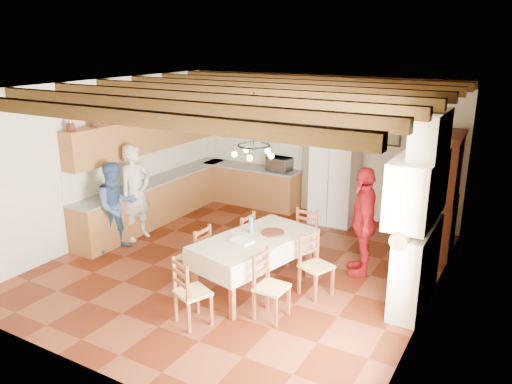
{
  "coord_description": "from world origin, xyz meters",
  "views": [
    {
      "loc": [
        4.05,
        -6.6,
        3.71
      ],
      "look_at": [
        0.1,
        0.3,
        1.25
      ],
      "focal_mm": 35.0,
      "sensor_mm": 36.0,
      "label": 1
    }
  ],
  "objects_px": {
    "chair_right_near": "(272,286)",
    "chair_end_far": "(302,239)",
    "microwave": "(279,164)",
    "dining_table": "(254,243)",
    "refrigerator": "(335,182)",
    "person_man": "(136,193)",
    "hutch": "(443,194)",
    "chair_end_near": "(193,291)",
    "chair_right_far": "(316,265)",
    "chair_left_far": "(240,240)",
    "chair_left_near": "(195,254)",
    "person_woman_blue": "(116,207)",
    "person_woman_red": "(363,221)"
  },
  "relations": [
    {
      "from": "dining_table",
      "to": "microwave",
      "type": "relative_size",
      "value": 3.97
    },
    {
      "from": "dining_table",
      "to": "chair_right_near",
      "type": "relative_size",
      "value": 2.19
    },
    {
      "from": "dining_table",
      "to": "microwave",
      "type": "distance_m",
      "value": 3.81
    },
    {
      "from": "chair_right_far",
      "to": "person_woman_blue",
      "type": "height_order",
      "value": "person_woman_blue"
    },
    {
      "from": "refrigerator",
      "to": "chair_right_near",
      "type": "xyz_separation_m",
      "value": [
        0.65,
        -3.98,
        -0.39
      ]
    },
    {
      "from": "person_woman_blue",
      "to": "chair_right_far",
      "type": "bearing_deg",
      "value": -68.12
    },
    {
      "from": "refrigerator",
      "to": "dining_table",
      "type": "distance_m",
      "value": 3.36
    },
    {
      "from": "person_man",
      "to": "hutch",
      "type": "bearing_deg",
      "value": -59.46
    },
    {
      "from": "chair_left_far",
      "to": "microwave",
      "type": "bearing_deg",
      "value": -162.77
    },
    {
      "from": "microwave",
      "to": "dining_table",
      "type": "bearing_deg",
      "value": -62.58
    },
    {
      "from": "hutch",
      "to": "chair_end_far",
      "type": "xyz_separation_m",
      "value": [
        -1.89,
        -1.76,
        -0.6
      ]
    },
    {
      "from": "refrigerator",
      "to": "chair_left_near",
      "type": "bearing_deg",
      "value": -104.65
    },
    {
      "from": "refrigerator",
      "to": "chair_end_near",
      "type": "xyz_separation_m",
      "value": [
        -0.2,
        -4.62,
        -0.39
      ]
    },
    {
      "from": "chair_end_far",
      "to": "refrigerator",
      "type": "bearing_deg",
      "value": 100.3
    },
    {
      "from": "chair_end_far",
      "to": "microwave",
      "type": "relative_size",
      "value": 1.81
    },
    {
      "from": "refrigerator",
      "to": "microwave",
      "type": "distance_m",
      "value": 1.4
    },
    {
      "from": "hutch",
      "to": "chair_left_far",
      "type": "height_order",
      "value": "hutch"
    },
    {
      "from": "refrigerator",
      "to": "chair_right_near",
      "type": "bearing_deg",
      "value": -81.74
    },
    {
      "from": "chair_left_far",
      "to": "chair_end_far",
      "type": "bearing_deg",
      "value": 124.04
    },
    {
      "from": "chair_end_far",
      "to": "person_woman_red",
      "type": "xyz_separation_m",
      "value": [
        0.96,
        0.24,
        0.42
      ]
    },
    {
      "from": "chair_left_near",
      "to": "chair_end_far",
      "type": "xyz_separation_m",
      "value": [
        1.19,
        1.41,
        0.0
      ]
    },
    {
      "from": "person_man",
      "to": "person_woman_red",
      "type": "relative_size",
      "value": 1.02
    },
    {
      "from": "chair_right_near",
      "to": "chair_right_far",
      "type": "xyz_separation_m",
      "value": [
        0.27,
        0.91,
        0.0
      ]
    },
    {
      "from": "chair_left_far",
      "to": "hutch",
      "type": "bearing_deg",
      "value": 132.05
    },
    {
      "from": "chair_left_far",
      "to": "person_woman_red",
      "type": "height_order",
      "value": "person_woman_red"
    },
    {
      "from": "chair_left_near",
      "to": "chair_end_near",
      "type": "bearing_deg",
      "value": 37.69
    },
    {
      "from": "dining_table",
      "to": "person_woman_blue",
      "type": "height_order",
      "value": "person_woman_blue"
    },
    {
      "from": "dining_table",
      "to": "refrigerator",
      "type": "bearing_deg",
      "value": 90.28
    },
    {
      "from": "hutch",
      "to": "chair_left_far",
      "type": "distance_m",
      "value": 3.67
    },
    {
      "from": "chair_right_far",
      "to": "refrigerator",
      "type": "bearing_deg",
      "value": 38.5
    },
    {
      "from": "chair_end_near",
      "to": "microwave",
      "type": "distance_m",
      "value": 4.97
    },
    {
      "from": "hutch",
      "to": "chair_end_near",
      "type": "height_order",
      "value": "hutch"
    },
    {
      "from": "dining_table",
      "to": "chair_right_near",
      "type": "xyz_separation_m",
      "value": [
        0.64,
        -0.62,
        -0.28
      ]
    },
    {
      "from": "refrigerator",
      "to": "dining_table",
      "type": "bearing_deg",
      "value": -90.79
    },
    {
      "from": "hutch",
      "to": "chair_right_near",
      "type": "xyz_separation_m",
      "value": [
        -1.55,
        -3.5,
        -0.6
      ]
    },
    {
      "from": "chair_right_near",
      "to": "chair_end_far",
      "type": "distance_m",
      "value": 1.77
    },
    {
      "from": "person_man",
      "to": "microwave",
      "type": "xyz_separation_m",
      "value": [
        1.56,
        2.88,
        0.13
      ]
    },
    {
      "from": "chair_end_near",
      "to": "chair_end_far",
      "type": "bearing_deg",
      "value": -78.13
    },
    {
      "from": "person_man",
      "to": "person_woman_blue",
      "type": "distance_m",
      "value": 0.58
    },
    {
      "from": "chair_right_near",
      "to": "chair_right_far",
      "type": "height_order",
      "value": "same"
    },
    {
      "from": "chair_end_far",
      "to": "person_man",
      "type": "bearing_deg",
      "value": -169.27
    },
    {
      "from": "chair_right_far",
      "to": "chair_end_far",
      "type": "relative_size",
      "value": 1.0
    },
    {
      "from": "chair_right_near",
      "to": "chair_right_far",
      "type": "distance_m",
      "value": 0.95
    },
    {
      "from": "hutch",
      "to": "person_woman_red",
      "type": "distance_m",
      "value": 1.8
    },
    {
      "from": "person_man",
      "to": "person_woman_red",
      "type": "height_order",
      "value": "person_man"
    },
    {
      "from": "refrigerator",
      "to": "chair_left_far",
      "type": "bearing_deg",
      "value": -102.93
    },
    {
      "from": "chair_left_far",
      "to": "person_woman_blue",
      "type": "xyz_separation_m",
      "value": [
        -2.29,
        -0.48,
        0.34
      ]
    },
    {
      "from": "chair_end_near",
      "to": "person_man",
      "type": "distance_m",
      "value": 3.36
    },
    {
      "from": "chair_left_near",
      "to": "microwave",
      "type": "height_order",
      "value": "microwave"
    },
    {
      "from": "person_woman_blue",
      "to": "hutch",
      "type": "bearing_deg",
      "value": -42.45
    }
  ]
}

